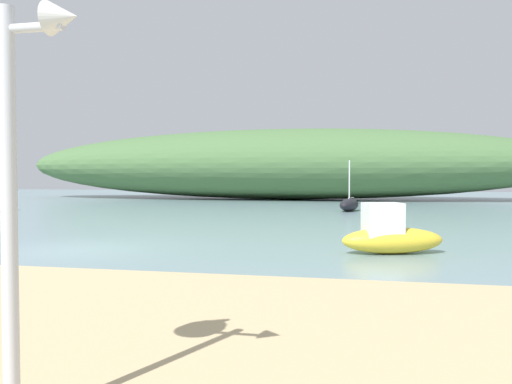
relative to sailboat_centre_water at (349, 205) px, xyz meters
name	(u,v)px	position (x,y,z in m)	size (l,w,h in m)	color
ground_plane	(79,250)	(-7.44, -17.72, -0.40)	(120.00, 120.00, 0.00)	gray
distant_hill	(283,164)	(-6.40, 15.29, 2.89)	(51.87, 11.64, 6.59)	#476B3D
sailboat_centre_water	(349,205)	(0.00, 0.00, 0.00)	(1.56, 2.69, 3.12)	black
motorboat_near_shore	(390,235)	(1.30, -16.61, 0.11)	(2.99, 1.75, 1.40)	gold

